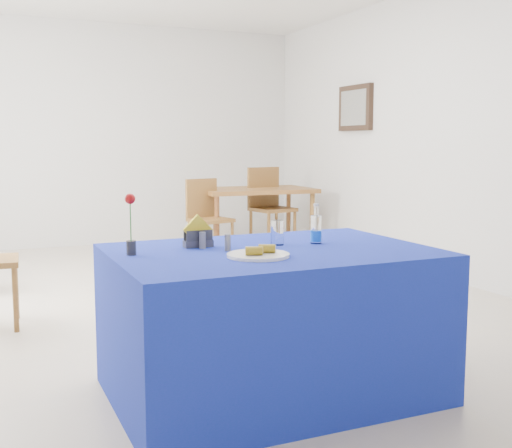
{
  "coord_description": "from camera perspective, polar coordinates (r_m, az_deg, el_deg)",
  "views": [
    {
      "loc": [
        -1.6,
        -4.79,
        1.29
      ],
      "look_at": [
        -0.4,
        -2.07,
        0.92
      ],
      "focal_mm": 45.0,
      "sensor_mm": 36.0,
      "label": 1
    }
  ],
  "objects": [
    {
      "name": "chair_bg_right",
      "position": [
        7.87,
        1.11,
        1.97
      ],
      "size": [
        0.52,
        0.52,
        1.0
      ],
      "rotation": [
        0.0,
        0.0,
        0.17
      ],
      "color": "brown",
      "rests_on": "floor"
    },
    {
      "name": "blue_table",
      "position": [
        3.35,
        1.35,
        -8.68
      ],
      "size": [
        1.6,
        1.1,
        0.76
      ],
      "color": "#102696",
      "rests_on": "floor"
    },
    {
      "name": "picture_art",
      "position": [
        7.57,
        8.68,
        10.17
      ],
      "size": [
        0.02,
        0.52,
        0.4
      ],
      "primitive_type": "cube",
      "color": "#998C66",
      "rests_on": "room_shell"
    },
    {
      "name": "napkin_holder",
      "position": [
        3.34,
        -5.17,
        -1.22
      ],
      "size": [
        0.16,
        0.06,
        0.17
      ],
      "color": "#3D3C42",
      "rests_on": "blue_table"
    },
    {
      "name": "rose_vase",
      "position": [
        3.13,
        -11.08,
        -0.1
      ],
      "size": [
        0.05,
        0.05,
        0.3
      ],
      "color": "#25262A",
      "rests_on": "blue_table"
    },
    {
      "name": "floor",
      "position": [
        5.21,
        -5.17,
        -7.23
      ],
      "size": [
        7.0,
        7.0,
        0.0
      ],
      "primitive_type": "plane",
      "color": "#C0B19F",
      "rests_on": "ground"
    },
    {
      "name": "banana_pieces",
      "position": [
        3.03,
        0.42,
        -2.3
      ],
      "size": [
        0.17,
        0.1,
        0.04
      ],
      "color": "gold",
      "rests_on": "plate"
    },
    {
      "name": "chair_bg_left",
      "position": [
        7.22,
        -4.42,
        0.99
      ],
      "size": [
        0.49,
        0.49,
        0.9
      ],
      "rotation": [
        0.0,
        0.0,
        0.25
      ],
      "color": "brown",
      "rests_on": "floor"
    },
    {
      "name": "water_bottle",
      "position": [
        3.46,
        5.35,
        -0.55
      ],
      "size": [
        0.06,
        0.06,
        0.21
      ],
      "color": "white",
      "rests_on": "blue_table"
    },
    {
      "name": "salt_shaker",
      "position": [
        3.29,
        -4.79,
        -1.45
      ],
      "size": [
        0.03,
        0.03,
        0.08
      ],
      "primitive_type": "cylinder",
      "color": "slate",
      "rests_on": "blue_table"
    },
    {
      "name": "room_shell",
      "position": [
        5.07,
        -5.4,
        12.29
      ],
      "size": [
        7.0,
        7.0,
        7.0
      ],
      "color": "silver",
      "rests_on": "ground"
    },
    {
      "name": "plate",
      "position": [
        3.05,
        0.19,
        -2.78
      ],
      "size": [
        0.3,
        0.3,
        0.01
      ],
      "primitive_type": "cylinder",
      "color": "white",
      "rests_on": "blue_table"
    },
    {
      "name": "drinking_glass",
      "position": [
        3.4,
        1.91,
        -0.76
      ],
      "size": [
        0.07,
        0.07,
        0.13
      ],
      "primitive_type": "cylinder",
      "color": "white",
      "rests_on": "blue_table"
    },
    {
      "name": "oak_table",
      "position": [
        7.78,
        -0.07,
        2.63
      ],
      "size": [
        1.39,
        0.93,
        0.76
      ],
      "color": "brown",
      "rests_on": "floor"
    },
    {
      "name": "picture_frame",
      "position": [
        7.59,
        8.84,
        10.16
      ],
      "size": [
        0.06,
        0.64,
        0.52
      ],
      "primitive_type": "cube",
      "color": "black",
      "rests_on": "room_shell"
    },
    {
      "name": "pepper_shaker",
      "position": [
        3.21,
        -2.53,
        -1.65
      ],
      "size": [
        0.03,
        0.03,
        0.08
      ],
      "primitive_type": "cylinder",
      "color": "slate",
      "rests_on": "blue_table"
    }
  ]
}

